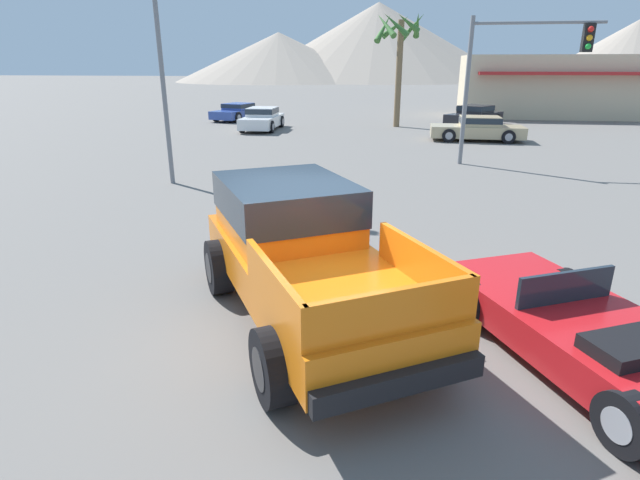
# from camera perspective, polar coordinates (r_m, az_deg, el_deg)

# --- Properties ---
(ground_plane) EXTENTS (320.00, 320.00, 0.00)m
(ground_plane) POSITION_cam_1_polar(r_m,az_deg,el_deg) (7.57, -1.73, -8.58)
(ground_plane) COLOR slate
(orange_pickup_truck) EXTENTS (4.27, 5.43, 1.90)m
(orange_pickup_truck) POSITION_cam_1_polar(r_m,az_deg,el_deg) (7.27, -2.38, -0.46)
(orange_pickup_truck) COLOR orange
(orange_pickup_truck) RESTS_ON ground_plane
(red_convertible_car) EXTENTS (3.40, 4.58, 1.06)m
(red_convertible_car) POSITION_cam_1_polar(r_m,az_deg,el_deg) (7.06, 28.42, -9.56)
(red_convertible_car) COLOR red
(red_convertible_car) RESTS_ON ground_plane
(parked_car_white) EXTENTS (1.96, 4.41, 1.25)m
(parked_car_white) POSITION_cam_1_polar(r_m,az_deg,el_deg) (29.61, -6.61, 13.63)
(parked_car_white) COLOR white
(parked_car_white) RESTS_ON ground_plane
(parked_car_tan) EXTENTS (4.46, 1.96, 1.17)m
(parked_car_tan) POSITION_cam_1_polar(r_m,az_deg,el_deg) (26.25, 17.56, 12.08)
(parked_car_tan) COLOR tan
(parked_car_tan) RESTS_ON ground_plane
(parked_car_blue) EXTENTS (2.81, 4.49, 1.11)m
(parked_car_blue) POSITION_cam_1_polar(r_m,az_deg,el_deg) (35.16, -9.37, 14.30)
(parked_car_blue) COLOR #334C9E
(parked_car_blue) RESTS_ON ground_plane
(parked_car_dark) EXTENTS (3.96, 4.68, 1.19)m
(parked_car_dark) POSITION_cam_1_polar(r_m,az_deg,el_deg) (33.20, 17.24, 13.48)
(parked_car_dark) COLOR #232328
(parked_car_dark) RESTS_ON ground_plane
(traffic_light_main) EXTENTS (4.45, 0.38, 5.16)m
(traffic_light_main) POSITION_cam_1_polar(r_m,az_deg,el_deg) (19.83, 22.04, 18.40)
(traffic_light_main) COLOR slate
(traffic_light_main) RESTS_ON ground_plane
(street_lamp_post) EXTENTS (0.90, 0.24, 7.65)m
(street_lamp_post) POSITION_cam_1_polar(r_m,az_deg,el_deg) (16.27, -18.10, 22.23)
(street_lamp_post) COLOR slate
(street_lamp_post) RESTS_ON ground_plane
(palm_tree_tall) EXTENTS (3.00, 2.99, 6.44)m
(palm_tree_tall) POSITION_cam_1_polar(r_m,az_deg,el_deg) (31.25, 9.01, 21.53)
(palm_tree_tall) COLOR brown
(palm_tree_tall) RESTS_ON ground_plane
(storefront_building) EXTENTS (12.75, 6.07, 4.19)m
(storefront_building) POSITION_cam_1_polar(r_m,az_deg,el_deg) (40.56, 25.27, 15.60)
(storefront_building) COLOR beige
(storefront_building) RESTS_ON ground_plane
(distant_mountain_range) EXTENTS (118.25, 69.95, 17.56)m
(distant_mountain_range) POSITION_cam_1_polar(r_m,az_deg,el_deg) (127.43, 8.52, 20.91)
(distant_mountain_range) COLOR gray
(distant_mountain_range) RESTS_ON ground_plane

